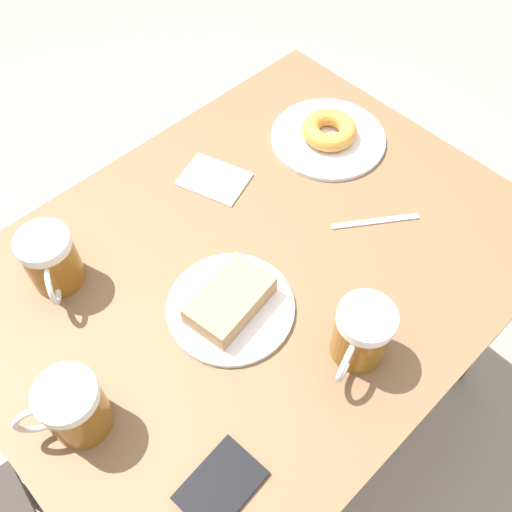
{
  "coord_description": "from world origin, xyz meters",
  "views": [
    {
      "loc": [
        -0.44,
        0.42,
        1.63
      ],
      "look_at": [
        0.0,
        0.0,
        0.75
      ],
      "focal_mm": 40.0,
      "sensor_mm": 36.0,
      "label": 1
    }
  ],
  "objects_px": {
    "beer_mug_center": "(51,260)",
    "napkin_folded": "(214,179)",
    "plate_with_donut": "(329,134)",
    "fork": "(375,221)",
    "passport_near_edge": "(221,485)",
    "beer_mug_right": "(73,408)",
    "beer_mug_left": "(360,336)",
    "plate_with_cake": "(230,303)"
  },
  "relations": [
    {
      "from": "beer_mug_right",
      "to": "plate_with_cake",
      "type": "bearing_deg",
      "value": -92.24
    },
    {
      "from": "beer_mug_center",
      "to": "napkin_folded",
      "type": "height_order",
      "value": "beer_mug_center"
    },
    {
      "from": "beer_mug_left",
      "to": "beer_mug_right",
      "type": "xyz_separation_m",
      "value": [
        0.22,
        0.41,
        0.0
      ]
    },
    {
      "from": "beer_mug_center",
      "to": "beer_mug_right",
      "type": "height_order",
      "value": "same"
    },
    {
      "from": "plate_with_donut",
      "to": "beer_mug_right",
      "type": "xyz_separation_m",
      "value": [
        -0.16,
        0.76,
        0.04
      ]
    },
    {
      "from": "beer_mug_left",
      "to": "fork",
      "type": "distance_m",
      "value": 0.3
    },
    {
      "from": "beer_mug_right",
      "to": "passport_near_edge",
      "type": "bearing_deg",
      "value": -157.57
    },
    {
      "from": "beer_mug_center",
      "to": "napkin_folded",
      "type": "xyz_separation_m",
      "value": [
        -0.01,
        -0.37,
        -0.06
      ]
    },
    {
      "from": "beer_mug_center",
      "to": "passport_near_edge",
      "type": "relative_size",
      "value": 0.99
    },
    {
      "from": "plate_with_donut",
      "to": "fork",
      "type": "bearing_deg",
      "value": 154.59
    },
    {
      "from": "plate_with_donut",
      "to": "beer_mug_left",
      "type": "bearing_deg",
      "value": 137.11
    },
    {
      "from": "beer_mug_left",
      "to": "fork",
      "type": "bearing_deg",
      "value": -57.58
    },
    {
      "from": "beer_mug_left",
      "to": "fork",
      "type": "relative_size",
      "value": 0.89
    },
    {
      "from": "plate_with_donut",
      "to": "napkin_folded",
      "type": "relative_size",
      "value": 1.58
    },
    {
      "from": "plate_with_donut",
      "to": "plate_with_cake",
      "type": "bearing_deg",
      "value": 110.65
    },
    {
      "from": "plate_with_donut",
      "to": "napkin_folded",
      "type": "distance_m",
      "value": 0.28
    },
    {
      "from": "beer_mug_right",
      "to": "fork",
      "type": "distance_m",
      "value": 0.66
    },
    {
      "from": "plate_with_cake",
      "to": "plate_with_donut",
      "type": "height_order",
      "value": "plate_with_cake"
    },
    {
      "from": "beer_mug_center",
      "to": "fork",
      "type": "xyz_separation_m",
      "value": [
        -0.32,
        -0.53,
        -0.06
      ]
    },
    {
      "from": "beer_mug_right",
      "to": "fork",
      "type": "bearing_deg",
      "value": -95.74
    },
    {
      "from": "beer_mug_left",
      "to": "napkin_folded",
      "type": "bearing_deg",
      "value": -10.77
    },
    {
      "from": "plate_with_cake",
      "to": "beer_mug_right",
      "type": "xyz_separation_m",
      "value": [
        0.01,
        0.31,
        0.04
      ]
    },
    {
      "from": "plate_with_donut",
      "to": "beer_mug_right",
      "type": "distance_m",
      "value": 0.78
    },
    {
      "from": "beer_mug_left",
      "to": "fork",
      "type": "height_order",
      "value": "beer_mug_left"
    },
    {
      "from": "passport_near_edge",
      "to": "beer_mug_left",
      "type": "bearing_deg",
      "value": -89.12
    },
    {
      "from": "plate_with_donut",
      "to": "napkin_folded",
      "type": "xyz_separation_m",
      "value": [
        0.09,
        0.26,
        -0.01
      ]
    },
    {
      "from": "beer_mug_right",
      "to": "fork",
      "type": "relative_size",
      "value": 0.87
    },
    {
      "from": "beer_mug_right",
      "to": "passport_near_edge",
      "type": "height_order",
      "value": "beer_mug_right"
    },
    {
      "from": "plate_with_cake",
      "to": "beer_mug_left",
      "type": "xyz_separation_m",
      "value": [
        -0.21,
        -0.1,
        0.04
      ]
    },
    {
      "from": "beer_mug_left",
      "to": "napkin_folded",
      "type": "xyz_separation_m",
      "value": [
        0.47,
        -0.09,
        -0.06
      ]
    },
    {
      "from": "plate_with_donut",
      "to": "beer_mug_left",
      "type": "xyz_separation_m",
      "value": [
        -0.38,
        0.35,
        0.04
      ]
    },
    {
      "from": "plate_with_donut",
      "to": "fork",
      "type": "height_order",
      "value": "plate_with_donut"
    },
    {
      "from": "beer_mug_right",
      "to": "beer_mug_left",
      "type": "bearing_deg",
      "value": -118.67
    },
    {
      "from": "plate_with_cake",
      "to": "napkin_folded",
      "type": "bearing_deg",
      "value": -36.0
    },
    {
      "from": "plate_with_donut",
      "to": "beer_mug_left",
      "type": "relative_size",
      "value": 1.86
    },
    {
      "from": "fork",
      "to": "passport_near_edge",
      "type": "height_order",
      "value": "passport_near_edge"
    },
    {
      "from": "passport_near_edge",
      "to": "fork",
      "type": "bearing_deg",
      "value": -73.9
    },
    {
      "from": "napkin_folded",
      "to": "plate_with_cake",
      "type": "bearing_deg",
      "value": 144.0
    },
    {
      "from": "plate_with_cake",
      "to": "fork",
      "type": "xyz_separation_m",
      "value": [
        -0.05,
        -0.34,
        -0.02
      ]
    },
    {
      "from": "beer_mug_center",
      "to": "beer_mug_right",
      "type": "relative_size",
      "value": 0.97
    },
    {
      "from": "beer_mug_center",
      "to": "napkin_folded",
      "type": "relative_size",
      "value": 0.81
    },
    {
      "from": "beer_mug_right",
      "to": "passport_near_edge",
      "type": "xyz_separation_m",
      "value": [
        -0.23,
        -0.09,
        -0.06
      ]
    }
  ]
}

